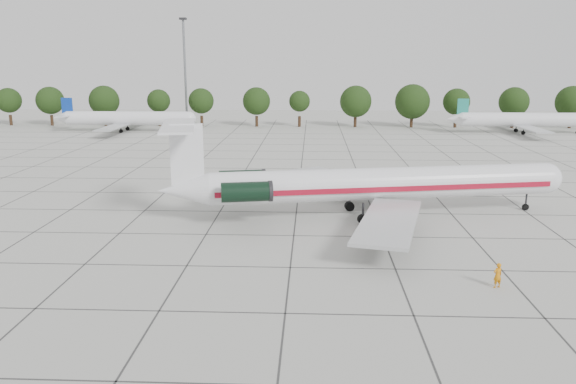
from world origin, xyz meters
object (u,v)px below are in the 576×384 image
at_px(bg_airliner_b, 127,119).
at_px(floodlight_mast, 185,65).
at_px(bg_airliner_d, 524,120).
at_px(ground_crew, 498,275).
at_px(main_airliner, 363,184).

height_order(bg_airliner_b, floodlight_mast, floodlight_mast).
bearing_deg(bg_airliner_b, bg_airliner_d, 0.51).
xyz_separation_m(ground_crew, bg_airliner_b, (-53.78, 85.05, 2.01)).
xyz_separation_m(bg_airliner_b, floodlight_mast, (9.23, 18.19, 11.37)).
bearing_deg(main_airliner, floodlight_mast, 102.15).
bearing_deg(bg_airliner_d, floodlight_mast, 167.28).
bearing_deg(main_airliner, ground_crew, -77.01).
bearing_deg(floodlight_mast, bg_airliner_d, -12.72).
relative_size(ground_crew, floodlight_mast, 0.07).
xyz_separation_m(main_airliner, floodlight_mast, (-36.65, 85.51, 10.85)).
height_order(main_airliner, bg_airliner_b, main_airliner).
distance_m(bg_airliner_d, floodlight_mast, 79.91).
relative_size(bg_airliner_b, bg_airliner_d, 1.00).
distance_m(bg_airliner_b, floodlight_mast, 23.35).
xyz_separation_m(main_airliner, ground_crew, (7.91, -17.72, -2.53)).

